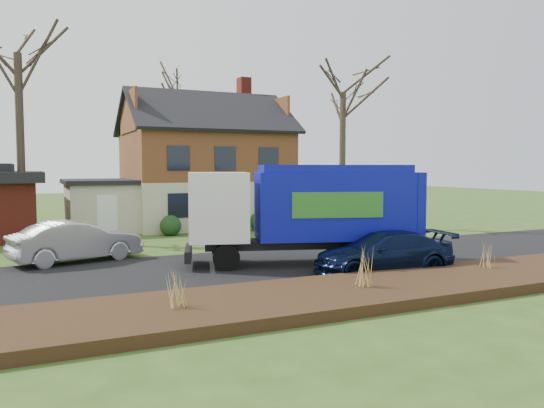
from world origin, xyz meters
name	(u,v)px	position (x,y,z in m)	size (l,w,h in m)	color
ground	(269,265)	(0.00, 0.00, 0.00)	(120.00, 120.00, 0.00)	#314A18
road	(269,265)	(0.00, 0.00, 0.01)	(80.00, 7.00, 0.02)	black
mulch_verge	(350,293)	(0.00, -5.30, 0.15)	(80.00, 3.50, 0.30)	black
main_house	(197,159)	(1.49, 13.91, 4.03)	(12.95, 8.95, 9.26)	beige
garbage_truck	(310,207)	(1.46, -0.36, 2.08)	(8.71, 4.62, 3.61)	black
silver_sedan	(76,241)	(-6.23, 3.63, 0.77)	(1.63, 4.67, 1.54)	#A2A3A9
navy_wagon	(383,253)	(2.85, -2.92, 0.69)	(1.94, 4.76, 1.38)	black
tree_front_west	(17,25)	(-8.09, 10.39, 10.09)	(4.12, 4.12, 12.25)	#382D21
tree_front_east	(343,70)	(8.84, 9.18, 9.11)	(4.04, 4.04, 11.21)	#3F3426
tree_back	(177,78)	(2.52, 22.29, 10.15)	(3.85, 3.85, 12.18)	#3A3222
grass_clump_west	(176,287)	(-4.76, -5.34, 0.76)	(0.35, 0.29, 0.93)	tan
grass_clump_mid	(365,267)	(0.39, -5.44, 0.84)	(0.39, 0.32, 1.08)	tan
grass_clump_east	(488,255)	(5.55, -4.80, 0.70)	(0.32, 0.26, 0.80)	#A78E4A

